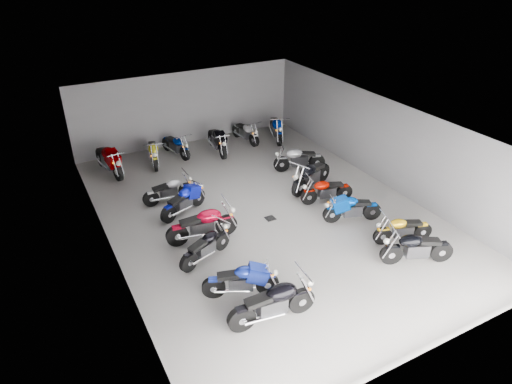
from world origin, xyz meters
TOP-DOWN VIEW (x-y plane):
  - ground at (0.00, 0.00)m, footprint 14.00×14.00m
  - wall_back at (0.00, 7.00)m, footprint 10.00×0.10m
  - wall_left at (-5.00, 0.00)m, footprint 0.10×14.00m
  - wall_right at (5.00, 0.00)m, footprint 0.10×14.00m
  - ceiling at (0.00, 0.00)m, footprint 10.00×14.00m
  - drain_grate at (0.00, -0.50)m, footprint 0.32×0.32m
  - motorcycle_left_a at (-2.23, -4.54)m, footprint 2.26×0.49m
  - motorcycle_left_b at (-2.49, -3.39)m, footprint 1.89×0.89m
  - motorcycle_left_c at (-2.70, -1.55)m, footprint 1.80×0.84m
  - motorcycle_left_d at (-2.40, -0.58)m, footprint 2.23×0.50m
  - motorcycle_left_e at (-2.37, 1.16)m, footprint 1.84×0.94m
  - motorcycle_left_f at (-2.55, 2.15)m, footprint 1.85×0.36m
  - motorcycle_right_a at (2.45, -4.46)m, footprint 1.99×0.95m
  - motorcycle_right_b at (2.85, -3.52)m, footprint 1.83×0.67m
  - motorcycle_right_c at (2.25, -1.86)m, footprint 1.88×0.79m
  - motorcycle_right_d at (2.26, -0.45)m, footprint 1.89×0.57m
  - motorcycle_right_e at (2.34, 0.62)m, footprint 2.15×0.97m
  - motorcycle_right_f at (2.79, 2.13)m, footprint 2.00×0.83m
  - motorcycle_back_a at (-3.89, 5.41)m, footprint 0.63×2.39m
  - motorcycle_back_b at (-2.10, 5.43)m, footprint 0.61×2.09m
  - motorcycle_back_c at (-1.02, 5.79)m, footprint 0.61×1.94m
  - motorcycle_back_d at (0.68, 5.29)m, footprint 0.51×2.27m
  - motorcycle_back_e at (2.27, 5.75)m, footprint 0.47×1.99m
  - motorcycle_back_f at (3.65, 5.37)m, footprint 0.93×2.21m

SIDE VIEW (x-z plane):
  - ground at x=0.00m, z-range 0.00..0.00m
  - drain_grate at x=0.00m, z-range 0.00..0.01m
  - motorcycle_left_f at x=-2.55m, z-range 0.04..0.85m
  - motorcycle_right_b at x=2.85m, z-range 0.04..0.86m
  - motorcycle_left_c at x=-2.70m, z-range 0.04..0.87m
  - motorcycle_right_d at x=2.26m, z-range 0.04..0.88m
  - motorcycle_right_c at x=2.25m, z-range 0.04..0.90m
  - motorcycle_left_e at x=-2.37m, z-range 0.04..0.90m
  - motorcycle_back_c at x=-1.02m, z-range 0.04..0.91m
  - motorcycle_back_e at x=2.27m, z-range 0.04..0.92m
  - motorcycle_left_b at x=-2.49m, z-range 0.04..0.92m
  - motorcycle_right_f at x=2.79m, z-range 0.04..0.96m
  - motorcycle_right_a at x=2.45m, z-range 0.04..0.97m
  - motorcycle_back_b at x=-2.10m, z-range 0.04..0.97m
  - motorcycle_left_d at x=-2.40m, z-range 0.04..1.03m
  - motorcycle_right_e at x=2.34m, z-range 0.05..1.04m
  - motorcycle_left_a at x=-2.23m, z-range 0.05..1.04m
  - motorcycle_back_d at x=0.68m, z-range 0.05..1.04m
  - motorcycle_back_f at x=3.65m, z-range 0.05..1.06m
  - motorcycle_back_a at x=-3.89m, z-range 0.05..1.11m
  - wall_back at x=0.00m, z-range 0.00..3.20m
  - wall_left at x=-5.00m, z-range 0.00..3.20m
  - wall_right at x=5.00m, z-range 0.00..3.20m
  - ceiling at x=0.00m, z-range 3.20..3.24m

